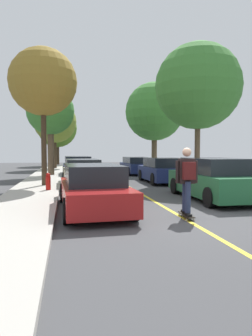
{
  "coord_description": "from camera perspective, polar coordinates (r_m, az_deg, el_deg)",
  "views": [
    {
      "loc": [
        -2.96,
        -7.72,
        1.74
      ],
      "look_at": [
        0.01,
        7.82,
        0.87
      ],
      "focal_mm": 33.33,
      "sensor_mm": 36.0,
      "label": 1
    }
  ],
  "objects": [
    {
      "name": "street_tree_left_near",
      "position": [
        21.65,
        -13.67,
        9.98
      ],
      "size": [
        3.16,
        3.16,
        5.84
      ],
      "color": "brown",
      "rests_on": "sidewalk_left"
    },
    {
      "name": "parked_car_right_near",
      "position": [
        17.18,
        6.72,
        -0.43
      ],
      "size": [
        1.98,
        4.16,
        1.37
      ],
      "color": "navy",
      "rests_on": "ground"
    },
    {
      "name": "street_tree_left_nearest",
      "position": [
        15.36,
        -14.93,
        14.93
      ],
      "size": [
        3.12,
        3.12,
        6.35
      ],
      "color": "#3D2D1E",
      "rests_on": "sidewalk_left"
    },
    {
      "name": "center_line",
      "position": [
        12.22,
        3.33,
        -5.03
      ],
      "size": [
        0.12,
        39.2,
        0.01
      ],
      "primitive_type": "cube",
      "color": "gold",
      "rests_on": "ground"
    },
    {
      "name": "sidewalk_left",
      "position": [
        8.01,
        -20.34,
        -9.08
      ],
      "size": [
        2.05,
        56.0,
        0.14
      ],
      "primitive_type": "cube",
      "color": "#ADA89E",
      "rests_on": "ground"
    },
    {
      "name": "parked_car_left_nearest",
      "position": [
        9.18,
        -6.07,
        -3.69
      ],
      "size": [
        1.97,
        4.74,
        1.34
      ],
      "color": "maroon",
      "rests_on": "ground"
    },
    {
      "name": "parked_car_left_near",
      "position": [
        15.18,
        -7.96,
        -0.98
      ],
      "size": [
        1.94,
        4.7,
        1.34
      ],
      "color": "#BCAD89",
      "rests_on": "ground"
    },
    {
      "name": "parked_car_right_nearest",
      "position": [
        11.6,
        15.71,
        -2.02
      ],
      "size": [
        1.99,
        4.63,
        1.48
      ],
      "color": "#1E5B33",
      "rests_on": "ground"
    },
    {
      "name": "fire_hydrant",
      "position": [
        13.18,
        -14.04,
        -2.41
      ],
      "size": [
        0.2,
        0.2,
        0.7
      ],
      "color": "#B2140F",
      "rests_on": "sidewalk_left"
    },
    {
      "name": "street_tree_left_farthest",
      "position": [
        37.38,
        -12.46,
        7.16
      ],
      "size": [
        4.52,
        4.52,
        6.54
      ],
      "color": "#3D2D1E",
      "rests_on": "sidewalk_left"
    },
    {
      "name": "skateboard",
      "position": [
        8.31,
        10.95,
        -8.38
      ],
      "size": [
        0.3,
        0.86,
        0.1
      ],
      "color": "black",
      "rests_on": "ground"
    },
    {
      "name": "ground",
      "position": [
        8.45,
        10.05,
        -8.78
      ],
      "size": [
        80.0,
        80.0,
        0.0
      ],
      "primitive_type": "plane",
      "color": "#424244"
    },
    {
      "name": "parked_car_left_far",
      "position": [
        21.93,
        -8.85,
        0.34
      ],
      "size": [
        2.08,
        4.5,
        1.36
      ],
      "color": "navy",
      "rests_on": "ground"
    },
    {
      "name": "skateboarder",
      "position": [
        8.14,
        11.09,
        -1.61
      ],
      "size": [
        0.59,
        0.71,
        1.72
      ],
      "color": "black",
      "rests_on": "skateboard"
    },
    {
      "name": "street_tree_right_near",
      "position": [
        25.42,
        5.22,
        10.2
      ],
      "size": [
        4.66,
        4.66,
        7.08
      ],
      "color": "brown",
      "rests_on": "sidewalk_right"
    },
    {
      "name": "street_tree_left_far",
      "position": [
        30.09,
        -12.86,
        8.29
      ],
      "size": [
        3.97,
        3.97,
        6.33
      ],
      "color": "#3D2D1E",
      "rests_on": "sidewalk_left"
    },
    {
      "name": "parked_car_right_far",
      "position": [
        23.34,
        2.0,
        0.46
      ],
      "size": [
        1.97,
        4.47,
        1.28
      ],
      "color": "navy",
      "rests_on": "ground"
    },
    {
      "name": "street_tree_right_nearest",
      "position": [
        17.63,
        13.04,
        14.33
      ],
      "size": [
        4.59,
        4.59,
        7.35
      ],
      "color": "brown",
      "rests_on": "sidewalk_right"
    }
  ]
}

